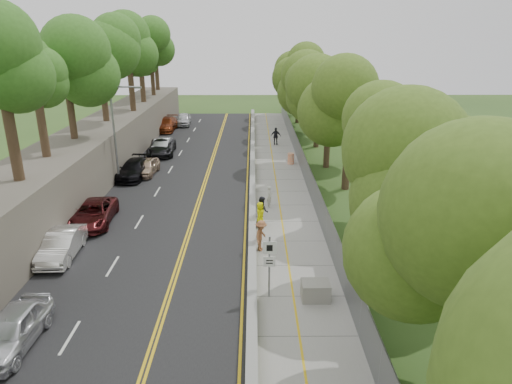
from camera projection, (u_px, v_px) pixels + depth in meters
The scene contains 26 objects.
ground at pixel (248, 266), 24.34m from camera, with size 140.00×140.00×0.00m, color #33511E.
road at pixel (186, 180), 38.45m from camera, with size 11.20×66.00×0.04m, color black.
sidewalk at pixel (280, 180), 38.49m from camera, with size 4.20×66.00×0.05m, color gray.
jersey_barrier at pixel (253, 177), 38.39m from camera, with size 0.42×66.00×0.60m, color #B0CA10.
rock_embankment at pixel (87, 157), 37.75m from camera, with size 5.00×66.00×4.00m, color #595147.
chainlink_fence at pixel (305, 169), 38.18m from camera, with size 0.04×66.00×2.00m, color slate.
trees_embankment at pixel (80, 50), 34.93m from camera, with size 6.40×66.00×13.00m, color #3C7724, non-canonical shape.
trees_fenceside at pixel (337, 96), 36.20m from camera, with size 7.00×66.00×14.00m, color #537523, non-canonical shape.
streetlight at pixel (117, 128), 35.95m from camera, with size 2.52×0.22×8.00m.
signpost at pixel (269, 260), 20.85m from camera, with size 0.62×0.09×3.10m.
construction_barrel at pixel (291, 159), 42.90m from camera, with size 0.63×0.63×1.03m, color #FF5710.
concrete_block at pixel (315, 291), 21.16m from camera, with size 1.30×0.98×0.87m, color gray.
car_0 at pixel (12, 330), 17.89m from camera, with size 1.78×4.43×1.51m, color silver.
car_1 at pixel (62, 245), 25.05m from camera, with size 1.56×4.46×1.47m, color white.
car_2 at pixel (93, 213), 29.47m from camera, with size 2.36×5.11×1.42m, color #4D1417.
car_3 at pixel (134, 169), 38.84m from camera, with size 2.09×5.15×1.49m, color black.
car_4 at pixel (147, 167), 39.69m from camera, with size 1.63×4.04×1.38m, color tan.
car_5 at pixel (162, 146), 46.41m from camera, with size 1.61×4.61×1.52m, color #B0B3B9.
car_6 at pixel (162, 147), 46.23m from camera, with size 2.53×5.48×1.52m, color black.
car_7 at pixel (166, 124), 57.24m from camera, with size 2.29×5.63×1.63m, color maroon.
car_8 at pixel (183, 119), 60.67m from camera, with size 1.85×4.60×1.57m, color silver.
painter_0 at pixel (260, 214), 28.94m from camera, with size 0.81×0.53×1.66m, color #DFE305.
painter_1 at pixel (269, 196), 32.23m from camera, with size 0.57×0.38×1.57m, color beige.
painter_2 at pixel (262, 211), 29.25m from camera, with size 0.92×0.72×1.90m, color #222328.
painter_3 at pixel (261, 236), 25.76m from camera, with size 1.17×0.67×1.81m, color #975B37.
person_far at pixel (276, 136), 50.02m from camera, with size 1.12×0.47×1.91m, color black.
Camera 1 is at (0.33, -21.64, 11.84)m, focal length 32.00 mm.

